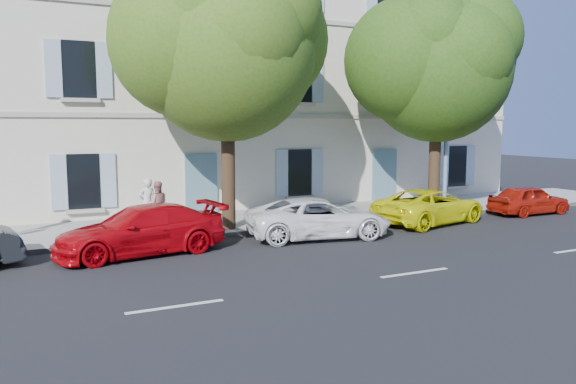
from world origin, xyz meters
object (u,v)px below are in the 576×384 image
tree_left (227,53)px  pedestrian_b (157,204)px  car_red_hatchback (529,200)px  pedestrian_a (147,203)px  car_white_coupe (319,218)px  street_lamp (451,91)px  tree_right (437,70)px  car_yellow_supercar (430,206)px  car_red_coupe (141,230)px

tree_left → pedestrian_b: (-2.11, 1.33, -5.05)m
car_red_hatchback → pedestrian_a: pedestrian_a is taller
car_white_coupe → street_lamp: size_ratio=0.55×
pedestrian_b → tree_right: bearing=179.0°
tree_right → car_red_hatchback: bearing=-22.3°
car_yellow_supercar → tree_right: bearing=-57.1°
tree_left → pedestrian_b: tree_left is taller
car_yellow_supercar → street_lamp: size_ratio=0.55×
car_red_hatchback → pedestrian_a: bearing=79.1°
car_red_coupe → tree_right: tree_right is taller
car_white_coupe → car_red_hatchback: car_white_coupe is taller
car_red_hatchback → pedestrian_b: bearing=79.3°
car_white_coupe → tree_left: tree_left is taller
car_red_coupe → car_red_hatchback: 15.71m
pedestrian_b → car_white_coupe: bearing=149.1°
car_red_hatchback → car_yellow_supercar: bearing=90.0°
car_red_hatchback → tree_left: (-12.39, 1.57, 5.39)m
street_lamp → pedestrian_a: 12.36m
car_yellow_supercar → tree_right: tree_right is taller
tree_right → pedestrian_a: size_ratio=5.22×
car_red_coupe → street_lamp: 13.26m
car_red_hatchback → car_white_coupe: bearing=93.4°
car_yellow_supercar → tree_left: (-7.32, 1.52, 5.34)m
car_yellow_supercar → tree_right: (1.40, 1.45, 5.14)m
car_red_hatchback → pedestrian_b: size_ratio=2.24×
tree_left → street_lamp: size_ratio=1.07×
car_red_coupe → car_red_hatchback: bearing=83.8°
pedestrian_a → car_red_coupe: bearing=64.1°
pedestrian_a → pedestrian_b: pedestrian_a is taller
tree_right → street_lamp: (0.43, -0.32, -0.84)m
pedestrian_a → car_yellow_supercar: bearing=152.2°
street_lamp → car_red_hatchback: bearing=-20.1°
car_yellow_supercar → pedestrian_b: (-9.43, 2.85, 0.29)m
car_yellow_supercar → car_red_hatchback: (5.07, -0.06, -0.05)m
car_yellow_supercar → tree_right: size_ratio=0.53×
car_red_hatchback → pedestrian_b: (-14.50, 2.90, 0.34)m
car_red_hatchback → pedestrian_b: 14.79m
car_white_coupe → pedestrian_b: 5.60m
car_red_hatchback → tree_right: bearing=68.3°
car_red_coupe → tree_right: size_ratio=0.54×
car_yellow_supercar → pedestrian_a: size_ratio=2.77×
car_red_hatchback → street_lamp: 5.55m
car_red_coupe → car_yellow_supercar: 10.64m
pedestrian_a → pedestrian_b: size_ratio=1.07×
car_yellow_supercar → car_red_hatchback: size_ratio=1.32×
car_red_coupe → car_white_coupe: size_ratio=1.02×
car_yellow_supercar → tree_right: 5.52m
car_white_coupe → tree_right: size_ratio=0.53×
car_white_coupe → street_lamp: bearing=-66.1°
car_white_coupe → pedestrian_b: bearing=62.8°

